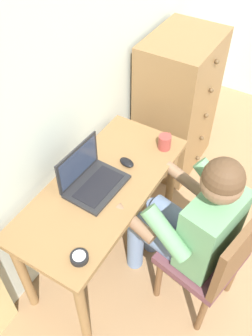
{
  "coord_description": "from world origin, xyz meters",
  "views": [
    {
      "loc": [
        -1.41,
        1.04,
        2.29
      ],
      "look_at": [
        -0.19,
        1.76,
        0.84
      ],
      "focal_mm": 38.95,
      "sensor_mm": 36.0,
      "label": 1
    }
  ],
  "objects": [
    {
      "name": "laptop",
      "position": [
        -0.32,
        1.92,
        0.79
      ],
      "size": [
        0.35,
        0.26,
        0.24
      ],
      "color": "#232326",
      "rests_on": "desk"
    },
    {
      "name": "desk",
      "position": [
        -0.29,
        1.86,
        0.62
      ],
      "size": [
        1.19,
        0.53,
        0.74
      ],
      "color": "olive",
      "rests_on": "ground_plane"
    },
    {
      "name": "wall_back",
      "position": [
        0.0,
        2.2,
        1.25
      ],
      "size": [
        4.8,
        0.05,
        2.5
      ],
      "primitive_type": "cube",
      "color": "silver",
      "rests_on": "ground_plane"
    },
    {
      "name": "desk_clock",
      "position": [
        -0.75,
        1.69,
        0.76
      ],
      "size": [
        0.09,
        0.09,
        0.03
      ],
      "color": "black",
      "rests_on": "desk"
    },
    {
      "name": "computer_mouse",
      "position": [
        -0.08,
        1.83,
        0.76
      ],
      "size": [
        0.08,
        0.11,
        0.03
      ],
      "primitive_type": "ellipsoid",
      "rotation": [
        0.0,
        0.0,
        -0.25
      ],
      "color": "black",
      "rests_on": "desk"
    },
    {
      "name": "person_seated",
      "position": [
        -0.22,
        1.34,
        0.68
      ],
      "size": [
        0.61,
        0.64,
        1.2
      ],
      "color": "#6B84AD",
      "rests_on": "ground_plane"
    },
    {
      "name": "coffee_mug",
      "position": [
        0.17,
        1.7,
        0.79
      ],
      "size": [
        0.12,
        0.08,
        0.09
      ],
      "color": "#9E3D38",
      "rests_on": "desk"
    },
    {
      "name": "dresser",
      "position": [
        0.83,
        1.91,
        0.57
      ],
      "size": [
        0.64,
        0.5,
        1.14
      ],
      "color": "olive",
      "rests_on": "ground_plane"
    },
    {
      "name": "chair",
      "position": [
        -0.26,
        1.16,
        0.5
      ],
      "size": [
        0.49,
        0.48,
        0.88
      ],
      "color": "brown",
      "rests_on": "ground_plane"
    }
  ]
}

